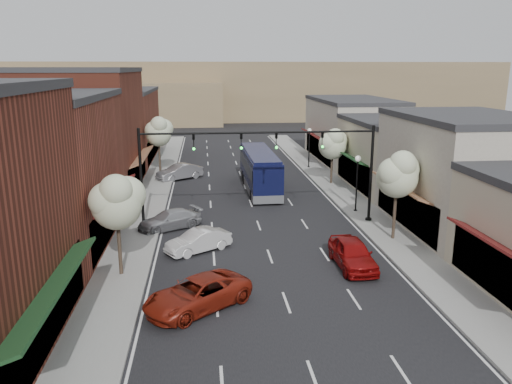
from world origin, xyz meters
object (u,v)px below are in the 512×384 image
object	(u,v)px
coach_bus	(260,170)
red_hatchback	(352,253)
tree_right_near	(398,173)
parked_car_e	(180,172)
tree_left_near	(117,200)
lamp_post_far	(309,141)
parked_car_b	(198,241)
signal_mast_right	(339,160)
lamp_post_near	(357,174)
parked_car_c	(170,220)
parked_car_a	(197,294)
tree_right_far	(333,143)
signal_mast_left	(176,163)
tree_left_far	(159,131)

from	to	relation	value
coach_bus	red_hatchback	distance (m)	19.06
tree_right_near	parked_car_e	world-z (taller)	tree_right_near
tree_left_near	lamp_post_far	distance (m)	32.35
coach_bus	parked_car_e	xyz separation A→B (m)	(-7.47, 5.03, -1.08)
lamp_post_far	parked_car_b	size ratio (longest dim) A/B	1.09
parked_car_b	tree_left_near	bearing A→B (deg)	-82.65
lamp_post_far	parked_car_e	bearing A→B (deg)	-163.13
signal_mast_right	lamp_post_far	distance (m)	20.19
tree_left_near	lamp_post_near	distance (m)	19.25
lamp_post_far	parked_car_c	world-z (taller)	lamp_post_far
coach_bus	red_hatchback	world-z (taller)	coach_bus
tree_right_near	coach_bus	world-z (taller)	tree_right_near
lamp_post_far	parked_car_a	size ratio (longest dim) A/B	0.85
tree_right_near	parked_car_e	distance (m)	24.85
signal_mast_right	parked_car_b	xyz separation A→B (m)	(-9.82, -4.71, -3.95)
tree_right_far	lamp_post_near	distance (m)	9.51
tree_right_far	parked_car_c	distance (m)	19.17
signal_mast_right	lamp_post_far	bearing A→B (deg)	83.78
signal_mast_right	signal_mast_left	xyz separation A→B (m)	(-11.24, 0.00, 0.00)
tree_left_near	signal_mast_right	bearing A→B (deg)	30.14
coach_bus	signal_mast_left	bearing A→B (deg)	-123.51
parked_car_e	tree_right_near	bearing A→B (deg)	2.57
signal_mast_right	parked_car_c	distance (m)	12.47
signal_mast_right	parked_car_b	bearing A→B (deg)	-154.39
tree_left_far	parked_car_a	xyz separation A→B (m)	(4.05, -30.09, -3.88)
signal_mast_right	tree_left_near	bearing A→B (deg)	-149.86
tree_left_near	coach_bus	size ratio (longest dim) A/B	0.49
signal_mast_left	lamp_post_far	size ratio (longest dim) A/B	1.85
tree_left_far	parked_car_c	bearing A→B (deg)	-83.50
red_hatchback	parked_car_c	bearing A→B (deg)	142.05
signal_mast_right	tree_left_far	size ratio (longest dim) A/B	1.34
lamp_post_far	coach_bus	bearing A→B (deg)	-125.16
signal_mast_left	tree_left_near	size ratio (longest dim) A/B	1.44
tree_right_far	parked_car_b	size ratio (longest dim) A/B	1.33
parked_car_c	tree_right_near	bearing A→B (deg)	46.01
lamp_post_near	coach_bus	bearing A→B (deg)	128.46
parked_car_a	parked_car_b	size ratio (longest dim) A/B	1.28
signal_mast_right	tree_right_near	size ratio (longest dim) A/B	1.38
tree_right_near	tree_right_far	size ratio (longest dim) A/B	1.10
parked_car_a	parked_car_e	bearing A→B (deg)	146.69
parked_car_e	parked_car_c	bearing A→B (deg)	-33.72
signal_mast_right	parked_car_e	bearing A→B (deg)	126.88
parked_car_b	tree_right_near	bearing A→B (deg)	60.78
parked_car_a	parked_car_b	bearing A→B (deg)	142.59
red_hatchback	parked_car_a	distance (m)	9.51
tree_left_far	lamp_post_far	size ratio (longest dim) A/B	1.38
signal_mast_right	parked_car_a	xyz separation A→B (m)	(-9.82, -12.15, -3.90)
signal_mast_right	parked_car_e	world-z (taller)	signal_mast_right
parked_car_e	tree_right_far	bearing A→B (deg)	41.60
lamp_post_near	parked_car_b	distance (m)	14.19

